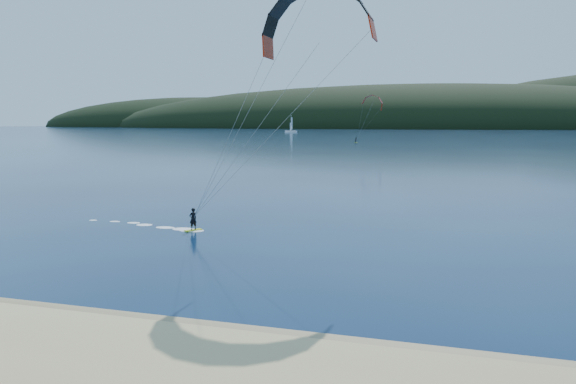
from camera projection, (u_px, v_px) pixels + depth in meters
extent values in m
plane|color=#071333|center=(66.00, 375.00, 18.43)|extent=(1800.00, 1800.00, 0.00)
cube|color=olive|center=(140.00, 326.00, 22.69)|extent=(220.00, 2.50, 0.10)
ellipsoid|color=black|center=(408.00, 128.00, 716.62)|extent=(840.00, 280.00, 110.00)
ellipsoid|color=black|center=(194.00, 127.00, 868.37)|extent=(520.00, 220.00, 90.00)
cube|color=#B7CB17|center=(193.00, 230.00, 42.70)|extent=(1.12, 1.38, 0.08)
imported|color=black|center=(193.00, 219.00, 42.59)|extent=(0.67, 0.73, 1.68)
cylinder|color=gray|center=(251.00, 138.00, 38.46)|extent=(0.02, 0.02, 16.02)
cube|color=#B7CB17|center=(356.00, 142.00, 221.38)|extent=(0.91, 1.66, 0.09)
imported|color=black|center=(356.00, 140.00, 221.25)|extent=(0.96, 1.11, 1.95)
cylinder|color=gray|center=(364.00, 123.00, 216.13)|extent=(0.02, 0.02, 15.72)
cube|color=white|center=(291.00, 132.00, 428.14)|extent=(9.31, 3.68, 1.59)
cylinder|color=white|center=(291.00, 123.00, 427.36)|extent=(0.23, 0.23, 12.52)
cube|color=white|center=(292.00, 123.00, 428.86)|extent=(0.30, 2.96, 9.11)
cube|color=white|center=(290.00, 126.00, 425.90)|extent=(0.25, 2.28, 5.69)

